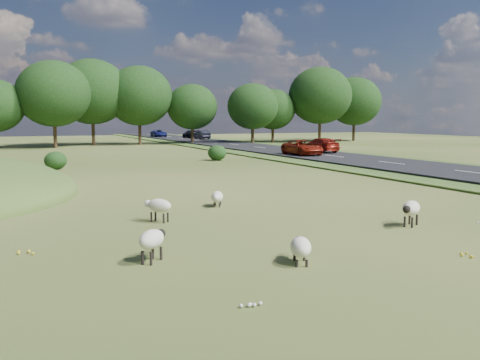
{
  "coord_description": "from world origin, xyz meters",
  "views": [
    {
      "loc": [
        -7.2,
        -17.45,
        3.71
      ],
      "look_at": [
        2.0,
        4.0,
        1.0
      ],
      "focal_mm": 40.0,
      "sensor_mm": 36.0,
      "label": 1
    }
  ],
  "objects_px": {
    "sheep_1": "(300,247)",
    "car_4": "(202,135)",
    "sheep_0": "(411,209)",
    "car_5": "(159,133)",
    "sheep_2": "(159,206)",
    "car_6": "(302,148)",
    "car_0": "(191,134)",
    "sheep_3": "(217,197)",
    "car_3": "(320,145)",
    "sheep_4": "(152,239)"
  },
  "relations": [
    {
      "from": "sheep_1",
      "to": "car_4",
      "type": "distance_m",
      "value": 75.58
    },
    {
      "from": "sheep_0",
      "to": "car_5",
      "type": "bearing_deg",
      "value": -132.37
    },
    {
      "from": "sheep_2",
      "to": "car_6",
      "type": "height_order",
      "value": "car_6"
    },
    {
      "from": "sheep_1",
      "to": "car_6",
      "type": "bearing_deg",
      "value": -6.12
    },
    {
      "from": "car_5",
      "to": "car_6",
      "type": "height_order",
      "value": "car_6"
    },
    {
      "from": "car_4",
      "to": "car_5",
      "type": "bearing_deg",
      "value": -74.18
    },
    {
      "from": "sheep_1",
      "to": "car_0",
      "type": "distance_m",
      "value": 81.31
    },
    {
      "from": "sheep_3",
      "to": "car_6",
      "type": "bearing_deg",
      "value": 168.7
    },
    {
      "from": "car_3",
      "to": "sheep_2",
      "type": "bearing_deg",
      "value": 49.44
    },
    {
      "from": "sheep_3",
      "to": "car_0",
      "type": "height_order",
      "value": "car_0"
    },
    {
      "from": "car_0",
      "to": "car_6",
      "type": "height_order",
      "value": "car_6"
    },
    {
      "from": "sheep_3",
      "to": "car_4",
      "type": "relative_size",
      "value": 0.26
    },
    {
      "from": "sheep_2",
      "to": "car_3",
      "type": "relative_size",
      "value": 0.23
    },
    {
      "from": "car_0",
      "to": "sheep_0",
      "type": "bearing_deg",
      "value": 77.63
    },
    {
      "from": "sheep_1",
      "to": "sheep_3",
      "type": "bearing_deg",
      "value": 16.34
    },
    {
      "from": "sheep_4",
      "to": "sheep_2",
      "type": "bearing_deg",
      "value": 24.55
    },
    {
      "from": "car_3",
      "to": "car_6",
      "type": "bearing_deg",
      "value": 37.59
    },
    {
      "from": "car_3",
      "to": "car_5",
      "type": "height_order",
      "value": "car_3"
    },
    {
      "from": "car_6",
      "to": "car_0",
      "type": "bearing_deg",
      "value": 85.26
    },
    {
      "from": "car_0",
      "to": "sheep_3",
      "type": "bearing_deg",
      "value": 72.91
    },
    {
      "from": "sheep_3",
      "to": "sheep_4",
      "type": "bearing_deg",
      "value": -6.09
    },
    {
      "from": "car_3",
      "to": "car_4",
      "type": "xyz_separation_m",
      "value": [
        0.0,
        36.9,
        0.02
      ]
    },
    {
      "from": "sheep_1",
      "to": "car_0",
      "type": "xyz_separation_m",
      "value": [
        22.41,
        78.16,
        0.49
      ]
    },
    {
      "from": "sheep_0",
      "to": "car_6",
      "type": "bearing_deg",
      "value": -146.87
    },
    {
      "from": "car_5",
      "to": "car_6",
      "type": "distance_m",
      "value": 53.23
    },
    {
      "from": "sheep_0",
      "to": "sheep_2",
      "type": "relative_size",
      "value": 1.07
    },
    {
      "from": "sheep_4",
      "to": "sheep_1",
      "type": "bearing_deg",
      "value": -74.83
    },
    {
      "from": "sheep_3",
      "to": "sheep_4",
      "type": "distance_m",
      "value": 8.84
    },
    {
      "from": "car_5",
      "to": "sheep_2",
      "type": "bearing_deg",
      "value": -104.62
    },
    {
      "from": "car_4",
      "to": "car_5",
      "type": "height_order",
      "value": "car_4"
    },
    {
      "from": "sheep_2",
      "to": "sheep_3",
      "type": "relative_size",
      "value": 1.0
    },
    {
      "from": "sheep_1",
      "to": "car_6",
      "type": "relative_size",
      "value": 0.25
    },
    {
      "from": "sheep_2",
      "to": "car_4",
      "type": "relative_size",
      "value": 0.26
    },
    {
      "from": "car_6",
      "to": "sheep_2",
      "type": "bearing_deg",
      "value": -128.84
    },
    {
      "from": "sheep_1",
      "to": "car_0",
      "type": "relative_size",
      "value": 0.27
    },
    {
      "from": "sheep_1",
      "to": "sheep_0",
      "type": "bearing_deg",
      "value": -41.78
    },
    {
      "from": "sheep_0",
      "to": "car_0",
      "type": "xyz_separation_m",
      "value": [
        16.56,
        75.5,
        0.31
      ]
    },
    {
      "from": "car_5",
      "to": "sheep_0",
      "type": "bearing_deg",
      "value": -98.75
    },
    {
      "from": "sheep_3",
      "to": "car_3",
      "type": "relative_size",
      "value": 0.23
    },
    {
      "from": "sheep_2",
      "to": "car_5",
      "type": "distance_m",
      "value": 81.38
    },
    {
      "from": "sheep_4",
      "to": "car_6",
      "type": "bearing_deg",
      "value": 5.17
    },
    {
      "from": "sheep_3",
      "to": "car_0",
      "type": "distance_m",
      "value": 72.18
    },
    {
      "from": "sheep_1",
      "to": "sheep_3",
      "type": "height_order",
      "value": "sheep_1"
    },
    {
      "from": "sheep_3",
      "to": "car_4",
      "type": "bearing_deg",
      "value": -173.0
    },
    {
      "from": "sheep_1",
      "to": "car_4",
      "type": "xyz_separation_m",
      "value": [
        22.41,
        72.18,
        0.55
      ]
    },
    {
      "from": "sheep_0",
      "to": "sheep_4",
      "type": "bearing_deg",
      "value": -27.47
    },
    {
      "from": "sheep_1",
      "to": "sheep_2",
      "type": "bearing_deg",
      "value": 39.5
    },
    {
      "from": "sheep_0",
      "to": "sheep_2",
      "type": "height_order",
      "value": "sheep_0"
    },
    {
      "from": "sheep_0",
      "to": "car_0",
      "type": "height_order",
      "value": "car_0"
    },
    {
      "from": "car_4",
      "to": "car_6",
      "type": "bearing_deg",
      "value": 84.55
    }
  ]
}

